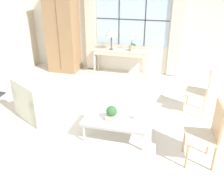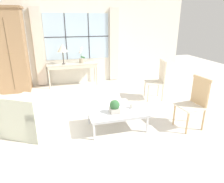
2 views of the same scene
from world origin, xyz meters
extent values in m
plane|color=silver|center=(0.00, 0.00, 0.00)|extent=(14.00, 14.00, 0.00)
cube|color=silver|center=(0.00, 3.03, 1.40)|extent=(7.20, 0.06, 2.80)
cube|color=silver|center=(0.00, 3.00, 1.51)|extent=(2.01, 0.01, 1.40)
cube|color=#2D2D33|center=(-0.36, 2.99, 1.51)|extent=(0.02, 0.02, 1.40)
cube|color=#2D2D33|center=(0.36, 2.99, 1.51)|extent=(0.02, 0.02, 1.40)
cube|color=#2D2D33|center=(0.00, 2.99, 1.51)|extent=(2.01, 0.02, 0.02)
cube|color=beige|center=(-1.19, 2.95, 1.20)|extent=(0.29, 0.06, 2.35)
cube|color=beige|center=(1.19, 2.95, 1.20)|extent=(0.29, 0.06, 2.35)
cube|color=#93704C|center=(-1.92, 2.65, 1.15)|extent=(0.81, 0.60, 2.30)
cube|color=brown|center=(-1.92, 2.34, 1.10)|extent=(0.01, 0.01, 1.93)
sphere|color=#997F4C|center=(-1.97, 2.34, 1.15)|extent=(0.03, 0.03, 0.03)
sphere|color=#997F4C|center=(-1.87, 2.34, 1.15)|extent=(0.03, 0.03, 0.03)
cube|color=beige|center=(-0.23, 2.73, 0.71)|extent=(1.56, 0.43, 0.03)
cube|color=beige|center=(-0.23, 2.73, 0.64)|extent=(1.49, 0.41, 0.10)
cylinder|color=beige|center=(-0.97, 2.55, 0.35)|extent=(0.04, 0.04, 0.69)
cylinder|color=beige|center=(0.51, 2.55, 0.35)|extent=(0.04, 0.04, 0.69)
cylinder|color=beige|center=(-0.97, 2.90, 0.35)|extent=(0.04, 0.04, 0.69)
cylinder|color=beige|center=(0.51, 2.90, 0.35)|extent=(0.04, 0.04, 0.69)
cylinder|color=#4C4742|center=(-0.50, 2.67, 0.74)|extent=(0.10, 0.10, 0.02)
cylinder|color=#4C4742|center=(-0.50, 2.67, 0.93)|extent=(0.04, 0.04, 0.36)
cone|color=beige|center=(-0.50, 2.67, 1.22)|extent=(0.32, 0.32, 0.22)
cylinder|color=tan|center=(0.06, 2.71, 0.79)|extent=(0.15, 0.15, 0.14)
cylinder|color=#336638|center=(0.06, 2.71, 1.04)|extent=(0.01, 0.01, 0.36)
cube|color=#336638|center=(0.10, 2.71, 0.90)|extent=(0.14, 0.02, 0.09)
sphere|color=white|center=(0.03, 2.72, 1.06)|extent=(0.08, 0.08, 0.08)
sphere|color=white|center=(0.06, 2.72, 1.12)|extent=(0.08, 0.08, 0.08)
sphere|color=white|center=(0.08, 2.72, 1.19)|extent=(0.08, 0.08, 0.08)
cube|color=beige|center=(-1.26, 0.15, 0.22)|extent=(1.22, 1.22, 0.43)
cube|color=beige|center=(-1.44, -0.17, 0.61)|extent=(0.84, 0.59, 0.36)
cube|color=beige|center=(-1.55, 0.33, 0.29)|extent=(0.63, 0.87, 0.57)
cube|color=beige|center=(-0.96, -0.02, 0.29)|extent=(0.63, 0.87, 0.57)
cube|color=beige|center=(1.73, 0.97, 0.46)|extent=(0.52, 0.52, 0.03)
cube|color=beige|center=(1.93, 0.94, 0.74)|extent=(0.11, 0.40, 0.53)
cube|color=beige|center=(1.93, 0.94, 1.02)|extent=(0.12, 0.43, 0.05)
cylinder|color=beige|center=(1.51, 0.82, 0.22)|extent=(0.04, 0.04, 0.45)
cylinder|color=beige|center=(1.58, 1.20, 0.22)|extent=(0.04, 0.04, 0.45)
cylinder|color=beige|center=(1.88, 0.75, 0.22)|extent=(0.04, 0.04, 0.45)
cylinder|color=beige|center=(1.95, 1.12, 0.22)|extent=(0.04, 0.04, 0.45)
cube|color=beige|center=(1.71, -0.59, 0.45)|extent=(0.48, 0.48, 0.03)
cube|color=tan|center=(1.91, -0.57, 0.72)|extent=(0.08, 0.41, 0.50)
cube|color=tan|center=(1.91, -0.57, 0.99)|extent=(0.08, 0.43, 0.05)
cylinder|color=tan|center=(1.54, -0.80, 0.22)|extent=(0.04, 0.04, 0.44)
cylinder|color=tan|center=(1.50, -0.42, 0.22)|extent=(0.04, 0.04, 0.44)
cylinder|color=tan|center=(1.92, -0.76, 0.22)|extent=(0.04, 0.04, 0.44)
cylinder|color=tan|center=(1.88, -0.38, 0.22)|extent=(0.04, 0.04, 0.44)
cube|color=silver|center=(0.35, -0.25, 0.37)|extent=(1.11, 0.69, 0.03)
cube|color=#B1B3B8|center=(0.35, -0.25, 0.34)|extent=(1.09, 0.68, 0.04)
cylinder|color=silver|center=(-0.15, -0.55, 0.18)|extent=(0.04, 0.04, 0.36)
cylinder|color=silver|center=(0.86, -0.55, 0.18)|extent=(0.04, 0.04, 0.36)
cylinder|color=silver|center=(-0.15, 0.04, 0.18)|extent=(0.04, 0.04, 0.36)
cylinder|color=silver|center=(0.86, 0.04, 0.18)|extent=(0.04, 0.04, 0.36)
cube|color=#BCB7AD|center=(0.28, -0.34, 0.43)|extent=(0.18, 0.18, 0.10)
sphere|color=#336638|center=(0.28, -0.34, 0.54)|extent=(0.18, 0.18, 0.18)
cylinder|color=silver|center=(0.66, -0.23, 0.39)|extent=(0.09, 0.09, 0.01)
cylinder|color=silver|center=(0.66, -0.23, 0.44)|extent=(0.07, 0.07, 0.08)
cylinder|color=black|center=(0.66, -0.23, 0.48)|extent=(0.00, 0.00, 0.01)
camera|label=1|loc=(1.19, -3.87, 2.63)|focal=40.00mm
camera|label=2|loc=(-0.64, -3.57, 2.02)|focal=32.00mm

